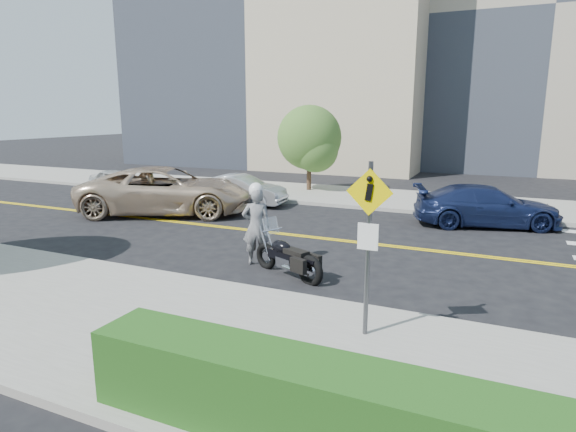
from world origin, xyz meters
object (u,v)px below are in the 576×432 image
Objects in this scene: motorcycle at (288,249)px; parked_car_white at (117,182)px; motorcyclist at (256,224)px; parked_car_blue at (486,206)px; pedestrian_sign at (368,233)px; suv at (166,191)px; parked_car_silver at (241,190)px.

motorcycle reaches higher than parked_car_white.
motorcyclist reaches higher than parked_car_blue.
suv is at bearing 143.66° from pedestrian_sign.
pedestrian_sign is 12.54m from suv.
parked_car_silver is (1.75, 2.79, -0.27)m from suv.
parked_car_silver reaches higher than parked_car_white.
motorcycle is 14.76m from parked_car_white.
motorcyclist reaches higher than parked_car_silver.
pedestrian_sign is 1.38× the size of motorcyclist.
pedestrian_sign is 13.22m from parked_car_silver.
motorcyclist is at bearing -148.00° from suv.
parked_car_white is (-11.52, 7.11, -0.49)m from motorcyclist.
parked_car_white is (-15.30, 10.23, -1.37)m from pedestrian_sign.
parked_car_blue is at bearing -99.57° from suv.
parked_car_silver is at bearing -55.87° from suv.
parked_car_white is 6.99m from parked_car_silver.
motorcycle is at bearing -147.84° from parked_car_silver.
suv reaches higher than motorcycle.
motorcycle is at bearing -146.61° from suv.
parked_car_silver is at bearing 149.79° from motorcycle.
motorcycle is 0.45× the size of parked_car_blue.
motorcyclist is 0.62× the size of parked_car_white.
suv reaches higher than parked_car_blue.
motorcycle is at bearing -106.18° from parked_car_white.
parked_car_silver is at bearing -84.33° from motorcyclist.
suv reaches higher than parked_car_silver.
pedestrian_sign reaches higher than parked_car_silver.
pedestrian_sign reaches higher than parked_car_white.
suv is 3.30m from parked_car_silver.
parked_car_white is at bearing 85.07° from parked_car_silver.
motorcyclist is 0.33× the size of suv.
suv is (-7.41, 4.79, 0.24)m from motorcycle.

